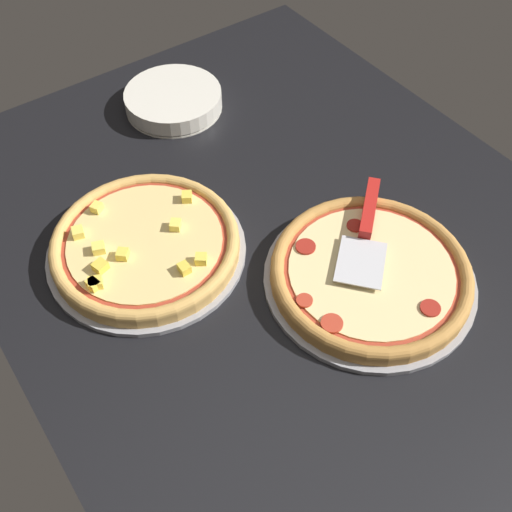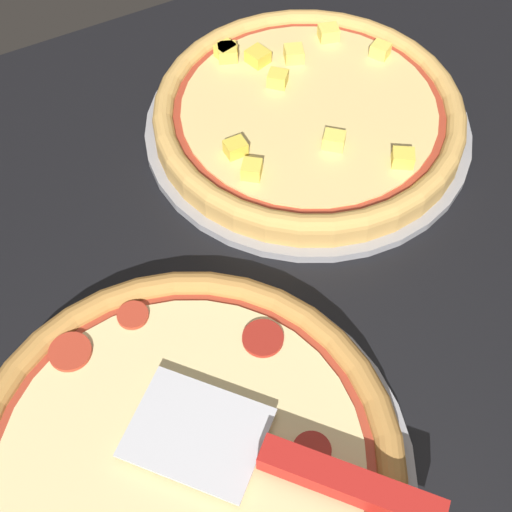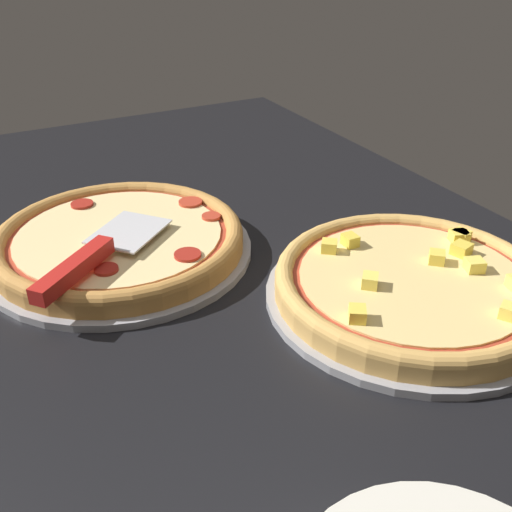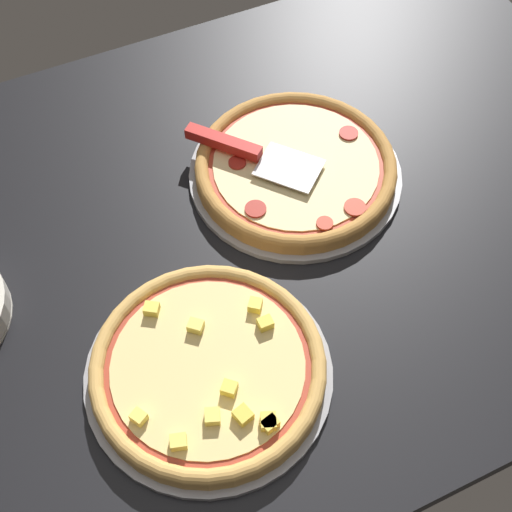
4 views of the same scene
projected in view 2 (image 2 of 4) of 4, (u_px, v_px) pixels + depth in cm
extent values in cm
cube|color=black|center=(257.00, 369.00, 64.10)|extent=(145.43, 101.71, 3.60)
cylinder|color=#939399|center=(184.00, 470.00, 56.48)|extent=(36.70, 36.70, 1.00)
cylinder|color=#B77F3D|center=(183.00, 464.00, 55.30)|extent=(34.50, 34.50, 1.90)
torus|color=#B77F3D|center=(182.00, 460.00, 54.52)|extent=(34.50, 34.50, 2.37)
cylinder|color=#A33823|center=(182.00, 460.00, 54.46)|extent=(29.99, 29.99, 0.15)
cylinder|color=beige|center=(182.00, 459.00, 54.36)|extent=(28.29, 28.29, 0.40)
cylinder|color=maroon|center=(209.00, 419.00, 55.81)|extent=(2.88, 2.88, 0.40)
cylinder|color=#B73823|center=(133.00, 315.00, 61.21)|extent=(2.74, 2.74, 0.40)
cylinder|color=maroon|center=(262.00, 336.00, 60.04)|extent=(3.54, 3.54, 0.40)
cylinder|color=maroon|center=(312.00, 450.00, 54.34)|extent=(3.01, 3.01, 0.40)
cylinder|color=#B73823|center=(70.00, 352.00, 59.19)|extent=(3.60, 3.60, 0.40)
cylinder|color=#939399|center=(308.00, 128.00, 78.43)|extent=(35.68, 35.68, 1.00)
cylinder|color=tan|center=(308.00, 117.00, 77.16)|extent=(33.54, 33.54, 2.11)
torus|color=tan|center=(309.00, 110.00, 76.29)|extent=(33.54, 33.54, 2.24)
cylinder|color=#A33823|center=(309.00, 110.00, 76.23)|extent=(29.15, 29.15, 0.15)
cylinder|color=#E5C67A|center=(309.00, 109.00, 76.13)|extent=(27.50, 27.50, 0.40)
cube|color=yellow|center=(258.00, 56.00, 79.60)|extent=(2.66, 2.75, 1.51)
cube|color=yellow|center=(235.00, 148.00, 71.53)|extent=(2.12, 1.79, 1.51)
cube|color=#F9E05B|center=(334.00, 140.00, 72.13)|extent=(2.83, 2.80, 1.51)
cube|color=#F9E05B|center=(380.00, 50.00, 80.22)|extent=(2.48, 2.55, 1.51)
cube|color=#F4D64C|center=(225.00, 50.00, 80.20)|extent=(2.50, 2.19, 1.51)
cube|color=#F4D64C|center=(403.00, 158.00, 70.73)|extent=(2.80, 2.71, 1.51)
cube|color=#F4D64C|center=(227.00, 52.00, 79.99)|extent=(2.78, 2.89, 1.51)
cube|color=#F9E05B|center=(328.00, 33.00, 81.99)|extent=(2.65, 2.49, 1.51)
cube|color=#F9E05B|center=(294.00, 54.00, 79.84)|extent=(2.68, 2.72, 1.51)
cube|color=#F4D64C|center=(278.00, 79.00, 77.47)|extent=(2.78, 2.78, 1.51)
cube|color=#F4D64C|center=(252.00, 170.00, 69.84)|extent=(2.71, 2.72, 1.51)
cube|color=silver|center=(197.00, 432.00, 54.43)|extent=(12.68, 12.93, 0.24)
cube|color=red|center=(348.00, 485.00, 51.22)|extent=(10.61, 11.87, 2.00)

